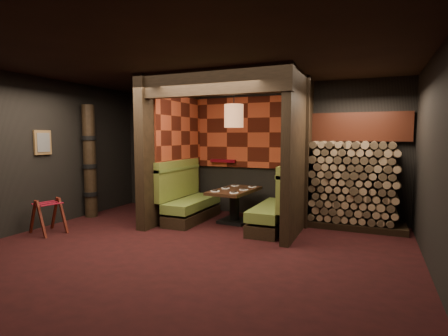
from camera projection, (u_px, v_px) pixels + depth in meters
floor at (191, 250)px, 5.38m from camera, size 6.50×5.50×0.02m
ceiling at (189, 59)px, 5.12m from camera, size 6.50×5.50×0.02m
wall_back at (250, 150)px, 7.78m from camera, size 6.50×0.02×2.85m
wall_front at (19, 176)px, 2.72m from camera, size 6.50×0.02×2.85m
wall_left at (37, 153)px, 6.53m from camera, size 0.02×5.50×2.85m
wall_right at (442, 164)px, 3.97m from camera, size 0.02×5.50×2.85m
partition_left at (171, 151)px, 7.29m from camera, size 0.20×2.20×2.85m
partition_right at (299, 154)px, 6.30m from camera, size 0.15×2.10×2.85m
header_beam at (208, 82)px, 5.79m from camera, size 2.85×0.18×0.44m
tapa_back_panel at (248, 133)px, 7.71m from camera, size 2.40×0.06×1.55m
tapa_side_panel at (180, 131)px, 7.37m from camera, size 0.04×1.85×1.45m
lacquer_shelf at (223, 161)px, 7.93m from camera, size 0.60×0.12×0.07m
booth_bench_left at (188, 201)px, 7.23m from camera, size 0.68×1.60×1.14m
booth_bench_right at (277, 208)px, 6.49m from camera, size 0.68×1.60×1.14m
dining_table at (235, 201)px, 7.03m from camera, size 0.79×1.33×0.68m
place_settings at (235, 189)px, 7.00m from camera, size 0.65×1.09×0.03m
pendant_lamp at (234, 116)px, 6.83m from camera, size 0.38×0.38×0.94m
framed_picture at (43, 142)px, 6.59m from camera, size 0.05×0.36×0.46m
luggage_rack at (48, 215)px, 6.25m from camera, size 0.69×0.56×0.67m
totem_column at (90, 162)px, 7.48m from camera, size 0.31×0.31×2.40m
firewood_stack at (358, 185)px, 6.56m from camera, size 1.73×0.70×1.64m
mosaic_header at (360, 127)px, 6.76m from camera, size 1.83×0.10×0.56m
bay_front_post at (306, 153)px, 6.50m from camera, size 0.08×0.08×2.85m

